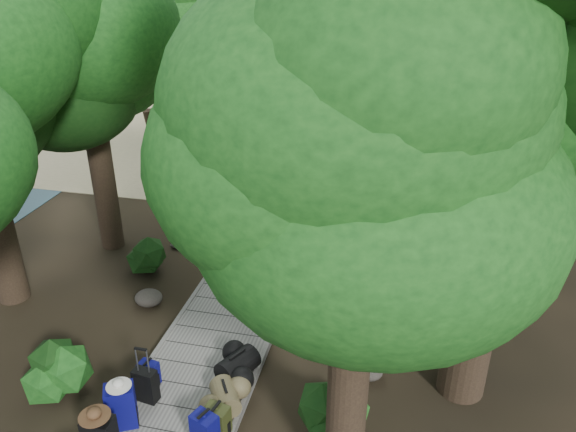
% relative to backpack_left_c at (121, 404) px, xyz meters
% --- Properties ---
extents(ground, '(120.00, 120.00, 0.00)m').
position_rel_backpack_left_c_xyz_m(ground, '(0.71, 3.02, -0.53)').
color(ground, '#312718').
rests_on(ground, ground).
extents(sand_beach, '(40.00, 22.00, 0.02)m').
position_rel_backpack_left_c_xyz_m(sand_beach, '(0.71, 19.02, -0.52)').
color(sand_beach, '#C8B387').
rests_on(sand_beach, ground).
extents(distant_hill, '(32.00, 16.00, 12.00)m').
position_rel_backpack_left_c_xyz_m(distant_hill, '(-39.29, 51.02, -0.53)').
color(distant_hill, black).
rests_on(distant_hill, ground).
extents(boardwalk, '(2.00, 12.00, 0.12)m').
position_rel_backpack_left_c_xyz_m(boardwalk, '(0.71, 4.02, -0.47)').
color(boardwalk, gray).
rests_on(boardwalk, ground).
extents(backpack_left_c, '(0.53, 0.48, 0.81)m').
position_rel_backpack_left_c_xyz_m(backpack_left_c, '(0.00, 0.00, 0.00)').
color(backpack_left_c, navy).
rests_on(backpack_left_c, boardwalk).
extents(backpack_left_d, '(0.35, 0.28, 0.48)m').
position_rel_backpack_left_c_xyz_m(backpack_left_d, '(0.01, 0.90, -0.17)').
color(backpack_left_d, navy).
rests_on(backpack_left_d, boardwalk).
extents(backpack_right_c, '(0.45, 0.39, 0.64)m').
position_rel_backpack_left_c_xyz_m(backpack_right_c, '(1.38, -0.10, -0.09)').
color(backpack_right_c, navy).
rests_on(backpack_right_c, boardwalk).
extents(backpack_right_d, '(0.41, 0.33, 0.56)m').
position_rel_backpack_left_c_xyz_m(backpack_right_d, '(1.48, 0.15, -0.13)').
color(backpack_right_d, '#37401A').
rests_on(backpack_right_d, boardwalk).
extents(duffel_right_khaki, '(0.66, 0.73, 0.40)m').
position_rel_backpack_left_c_xyz_m(duffel_right_khaki, '(1.42, 0.70, -0.20)').
color(duffel_right_khaki, olive).
rests_on(duffel_right_khaki, boardwalk).
extents(duffel_right_black, '(0.72, 0.83, 0.44)m').
position_rel_backpack_left_c_xyz_m(duffel_right_black, '(1.40, 1.43, -0.18)').
color(duffel_right_black, black).
rests_on(duffel_right_black, boardwalk).
extents(suitcase_on_boardwalk, '(0.40, 0.26, 0.58)m').
position_rel_backpack_left_c_xyz_m(suitcase_on_boardwalk, '(0.12, 0.57, -0.11)').
color(suitcase_on_boardwalk, black).
rests_on(suitcase_on_boardwalk, boardwalk).
extents(lone_suitcase_on_sand, '(0.45, 0.31, 0.65)m').
position_rel_backpack_left_c_xyz_m(lone_suitcase_on_sand, '(1.08, 11.30, -0.18)').
color(lone_suitcase_on_sand, black).
rests_on(lone_suitcase_on_sand, sand_beach).
extents(hat_brown, '(0.45, 0.45, 0.13)m').
position_rel_backpack_left_c_xyz_m(hat_brown, '(-0.01, -0.63, 0.45)').
color(hat_brown, '#51351E').
rests_on(hat_brown, backpack_left_b).
extents(hat_white, '(0.38, 0.38, 0.13)m').
position_rel_backpack_left_c_xyz_m(hat_white, '(0.05, -0.04, 0.47)').
color(hat_white, silver).
rests_on(hat_white, backpack_left_c).
extents(kayak, '(1.77, 3.58, 0.35)m').
position_rel_backpack_left_c_xyz_m(kayak, '(-2.98, 12.62, -0.33)').
color(kayak, red).
rests_on(kayak, sand_beach).
extents(sun_lounger, '(0.79, 1.87, 0.58)m').
position_rel_backpack_left_c_xyz_m(sun_lounger, '(3.71, 12.80, -0.21)').
color(sun_lounger, silver).
rests_on(sun_lounger, sand_beach).
extents(tree_right_a, '(4.56, 4.56, 7.60)m').
position_rel_backpack_left_c_xyz_m(tree_right_a, '(3.42, -0.12, 3.27)').
color(tree_right_a, black).
rests_on(tree_right_a, ground).
extents(tree_right_b, '(6.21, 6.21, 11.09)m').
position_rel_backpack_left_c_xyz_m(tree_right_b, '(5.12, 2.09, 5.02)').
color(tree_right_b, black).
rests_on(tree_right_b, ground).
extents(tree_right_c, '(4.71, 4.71, 8.14)m').
position_rel_backpack_left_c_xyz_m(tree_right_c, '(4.63, 4.24, 3.55)').
color(tree_right_c, black).
rests_on(tree_right_c, ground).
extents(tree_right_d, '(6.29, 6.29, 11.52)m').
position_rel_backpack_left_c_xyz_m(tree_right_d, '(6.13, 6.48, 5.24)').
color(tree_right_d, black).
rests_on(tree_right_d, ground).
extents(tree_right_e, '(5.33, 5.33, 9.59)m').
position_rel_backpack_left_c_xyz_m(tree_right_e, '(4.53, 10.55, 4.27)').
color(tree_right_e, black).
rests_on(tree_right_e, ground).
extents(tree_right_f, '(5.67, 5.67, 10.13)m').
position_rel_backpack_left_c_xyz_m(tree_right_f, '(6.92, 12.27, 4.54)').
color(tree_right_f, black).
rests_on(tree_right_f, ground).
extents(tree_left_c, '(4.49, 4.49, 7.81)m').
position_rel_backpack_left_c_xyz_m(tree_left_c, '(-3.11, 5.36, 3.38)').
color(tree_left_c, black).
rests_on(tree_left_c, ground).
extents(tree_back_b, '(4.97, 4.97, 8.88)m').
position_rel_backpack_left_c_xyz_m(tree_back_b, '(2.22, 18.35, 3.91)').
color(tree_back_b, black).
rests_on(tree_back_b, ground).
extents(tree_back_c, '(4.79, 4.79, 8.61)m').
position_rel_backpack_left_c_xyz_m(tree_back_c, '(6.12, 17.96, 3.78)').
color(tree_back_c, black).
rests_on(tree_back_c, ground).
extents(tree_back_d, '(4.83, 4.83, 8.06)m').
position_rel_backpack_left_c_xyz_m(tree_back_d, '(-5.10, 17.36, 3.50)').
color(tree_back_d, black).
rests_on(tree_back_d, ground).
extents(palm_right_a, '(4.09, 4.09, 6.98)m').
position_rel_backpack_left_c_xyz_m(palm_right_a, '(4.13, 9.06, 2.96)').
color(palm_right_a, '#134415').
rests_on(palm_right_a, ground).
extents(palm_right_b, '(4.66, 4.66, 9.00)m').
position_rel_backpack_left_c_xyz_m(palm_right_b, '(5.52, 13.77, 3.97)').
color(palm_right_b, '#134415').
rests_on(palm_right_b, ground).
extents(palm_right_c, '(4.45, 4.45, 7.08)m').
position_rel_backpack_left_c_xyz_m(palm_right_c, '(3.35, 15.90, 3.01)').
color(palm_right_c, '#134415').
rests_on(palm_right_c, ground).
extents(palm_left_a, '(4.17, 4.17, 6.64)m').
position_rel_backpack_left_c_xyz_m(palm_left_a, '(-4.09, 9.96, 2.79)').
color(palm_left_a, '#134415').
rests_on(palm_left_a, ground).
extents(rock_left_b, '(0.39, 0.35, 0.22)m').
position_rel_backpack_left_c_xyz_m(rock_left_b, '(-2.04, 1.31, -0.42)').
color(rock_left_b, '#4C473F').
rests_on(rock_left_b, ground).
extents(rock_left_c, '(0.58, 0.52, 0.32)m').
position_rel_backpack_left_c_xyz_m(rock_left_c, '(-1.11, 3.18, -0.37)').
color(rock_left_c, '#4C473F').
rests_on(rock_left_c, ground).
extents(rock_left_d, '(0.30, 0.27, 0.16)m').
position_rel_backpack_left_c_xyz_m(rock_left_d, '(-1.52, 5.57, -0.44)').
color(rock_left_d, '#4C473F').
rests_on(rock_left_d, ground).
extents(rock_right_b, '(0.51, 0.46, 0.28)m').
position_rel_backpack_left_c_xyz_m(rock_right_b, '(3.57, 2.02, -0.39)').
color(rock_right_b, '#4C473F').
rests_on(rock_right_b, ground).
extents(rock_right_c, '(0.30, 0.27, 0.17)m').
position_rel_backpack_left_c_xyz_m(rock_right_c, '(2.72, 4.90, -0.44)').
color(rock_right_c, '#4C473F').
rests_on(rock_right_c, ground).
extents(rock_right_d, '(0.64, 0.58, 0.35)m').
position_rel_backpack_left_c_xyz_m(rock_right_d, '(3.85, 6.71, -0.35)').
color(rock_right_d, '#4C473F').
rests_on(rock_right_d, ground).
extents(shrub_left_a, '(0.97, 0.97, 0.88)m').
position_rel_backpack_left_c_xyz_m(shrub_left_a, '(-1.40, 0.41, -0.09)').
color(shrub_left_a, '#144514').
rests_on(shrub_left_a, ground).
extents(shrub_left_b, '(0.91, 0.91, 0.82)m').
position_rel_backpack_left_c_xyz_m(shrub_left_b, '(-1.57, 4.20, -0.12)').
color(shrub_left_b, '#144514').
rests_on(shrub_left_b, ground).
extents(shrub_left_c, '(1.05, 1.05, 0.94)m').
position_rel_backpack_left_c_xyz_m(shrub_left_c, '(-1.83, 7.36, -0.06)').
color(shrub_left_c, '#144514').
rests_on(shrub_left_c, ground).
extents(shrub_right_a, '(0.92, 0.92, 0.83)m').
position_rel_backpack_left_c_xyz_m(shrub_right_a, '(3.17, 0.51, -0.11)').
color(shrub_right_a, '#144514').
rests_on(shrub_right_a, ground).
extents(shrub_right_b, '(1.20, 1.20, 1.08)m').
position_rel_backpack_left_c_xyz_m(shrub_right_b, '(3.60, 4.94, 0.01)').
color(shrub_right_b, '#144514').
rests_on(shrub_right_b, ground).
extents(shrub_right_c, '(0.81, 0.81, 0.73)m').
position_rel_backpack_left_c_xyz_m(shrub_right_c, '(2.45, 8.02, -0.16)').
color(shrub_right_c, '#144514').
rests_on(shrub_right_c, ground).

